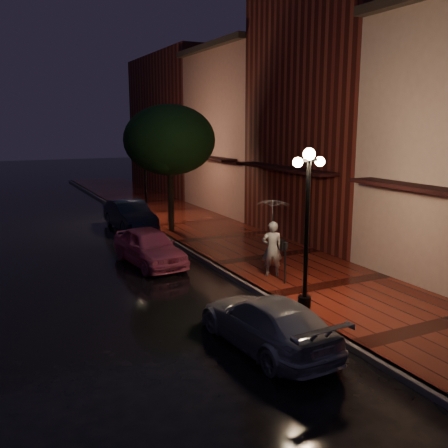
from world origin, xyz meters
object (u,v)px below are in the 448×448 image
woman_with_umbrella (273,225)px  parking_meter (285,259)px  pink_car (149,246)px  streetlamp_near (307,219)px  streetlamp_far (145,173)px  street_tree (170,142)px  navy_car (130,215)px  silver_car (267,322)px

woman_with_umbrella → parking_meter: (-0.08, -0.88, -0.88)m
pink_car → woman_with_umbrella: woman_with_umbrella is taller
streetlamp_near → pink_car: (-2.31, 6.41, -1.92)m
woman_with_umbrella → streetlamp_far: bearing=-62.0°
street_tree → navy_car: street_tree is taller
street_tree → woman_with_umbrella: street_tree is taller
silver_car → parking_meter: bearing=-132.1°
pink_car → silver_car: 7.81m
streetlamp_near → streetlamp_far: (0.00, 14.00, 0.00)m
streetlamp_far → silver_car: size_ratio=1.04×
silver_car → woman_with_umbrella: woman_with_umbrella is taller
silver_car → woman_with_umbrella: size_ratio=1.62×
streetlamp_near → woman_with_umbrella: bearing=75.7°
streetlamp_near → silver_car: bearing=-145.7°
silver_car → pink_car: bearing=-91.5°
navy_car → woman_with_umbrella: woman_with_umbrella is taller
streetlamp_near → silver_car: size_ratio=1.04×
woman_with_umbrella → silver_car: bearing=81.2°
navy_car → woman_with_umbrella: 10.15m
street_tree → pink_car: street_tree is taller
pink_car → silver_car: pink_car is taller
streetlamp_near → street_tree: 11.12m
parking_meter → woman_with_umbrella: bearing=67.3°
streetlamp_near → woman_with_umbrella: size_ratio=1.69×
streetlamp_far → pink_car: bearing=-106.9°
pink_car → parking_meter: parking_meter is taller
streetlamp_near → navy_car: 12.94m
street_tree → parking_meter: 9.61m
street_tree → woman_with_umbrella: bearing=-86.7°
streetlamp_near → street_tree: bearing=88.7°
streetlamp_far → street_tree: size_ratio=0.74×
streetlamp_near → woman_with_umbrella: (0.73, 2.85, -0.76)m
street_tree → navy_car: size_ratio=1.35×
pink_car → woman_with_umbrella: 4.82m
street_tree → navy_car: 4.22m
streetlamp_far → navy_car: size_ratio=1.00×
woman_with_umbrella → navy_car: bearing=-54.5°
parking_meter → streetlamp_near: bearing=-126.1°
streetlamp_far → street_tree: bearing=-85.1°
street_tree → woman_with_umbrella: size_ratio=2.27×
streetlamp_near → parking_meter: bearing=71.7°
parking_meter → silver_car: bearing=-146.5°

